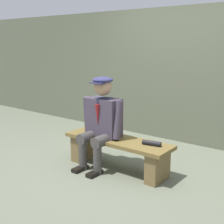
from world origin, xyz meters
TOP-DOWN VIEW (x-y plane):
  - ground_plane at (0.00, 0.00)m, footprint 30.00×30.00m
  - bench at (0.00, 0.00)m, footprint 1.51×0.45m
  - seated_man at (0.23, 0.06)m, footprint 0.63×0.60m
  - rolled_magazine at (-0.50, -0.04)m, footprint 0.24×0.10m
  - stadium_wall at (0.00, -1.72)m, footprint 12.00×0.24m

SIDE VIEW (x-z plane):
  - ground_plane at x=0.00m, z-range 0.00..0.00m
  - bench at x=0.00m, z-range 0.07..0.49m
  - rolled_magazine at x=-0.50m, z-range 0.42..0.48m
  - seated_man at x=0.23m, z-range 0.06..1.29m
  - stadium_wall at x=0.00m, z-range 0.00..2.24m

